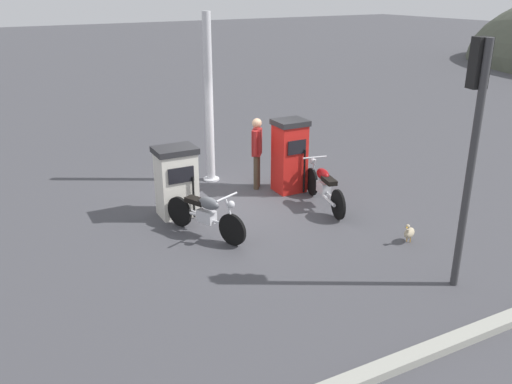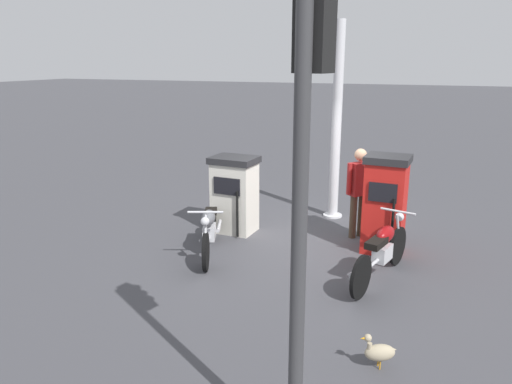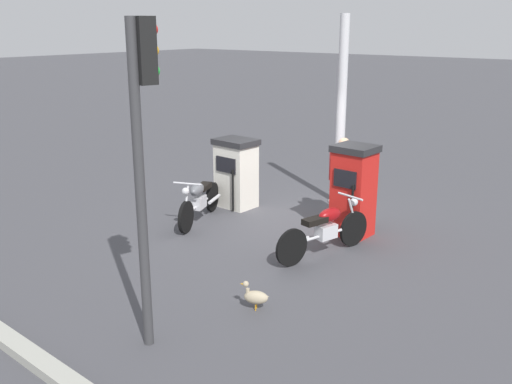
{
  "view_description": "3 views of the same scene",
  "coord_description": "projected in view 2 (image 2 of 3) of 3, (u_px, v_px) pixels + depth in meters",
  "views": [
    {
      "loc": [
        9.76,
        -5.34,
        4.55
      ],
      "look_at": [
        1.15,
        -0.26,
        0.72
      ],
      "focal_mm": 38.06,
      "sensor_mm": 36.0,
      "label": 1
    },
    {
      "loc": [
        8.05,
        2.27,
        3.24
      ],
      "look_at": [
        1.22,
        -0.42,
        1.24
      ],
      "focal_mm": 34.17,
      "sensor_mm": 36.0,
      "label": 2
    },
    {
      "loc": [
        8.91,
        6.25,
        3.79
      ],
      "look_at": [
        1.1,
        0.12,
        0.88
      ],
      "focal_mm": 40.39,
      "sensor_mm": 36.0,
      "label": 3
    }
  ],
  "objects": [
    {
      "name": "fuel_pump_near",
      "position": [
        235.0,
        194.0,
        9.32
      ],
      "size": [
        0.73,
        0.88,
        1.47
      ],
      "color": "silver",
      "rests_on": "ground"
    },
    {
      "name": "motorcycle_near_pump",
      "position": [
        210.0,
        229.0,
        8.27
      ],
      "size": [
        1.89,
        0.87,
        0.95
      ],
      "color": "black",
      "rests_on": "ground"
    },
    {
      "name": "attendant_person",
      "position": [
        359.0,
        187.0,
        8.96
      ],
      "size": [
        0.5,
        0.43,
        1.69
      ],
      "color": "#473828",
      "rests_on": "ground"
    },
    {
      "name": "motorcycle_far_pump",
      "position": [
        382.0,
        250.0,
        7.32
      ],
      "size": [
        2.03,
        0.77,
        0.95
      ],
      "color": "black",
      "rests_on": "ground"
    },
    {
      "name": "fuel_pump_far",
      "position": [
        385.0,
        204.0,
        8.3
      ],
      "size": [
        0.72,
        0.76,
        1.7
      ],
      "color": "red",
      "rests_on": "ground"
    },
    {
      "name": "roadside_traffic_light",
      "position": [
        306.0,
        147.0,
        3.5
      ],
      "size": [
        0.4,
        0.28,
        3.87
      ],
      "color": "#38383A",
      "rests_on": "ground"
    },
    {
      "name": "ground_plane",
      "position": [
        302.0,
        243.0,
        8.89
      ],
      "size": [
        120.0,
        120.0,
        0.0
      ],
      "primitive_type": "plane",
      "color": "#424247"
    },
    {
      "name": "wandering_duck",
      "position": [
        379.0,
        352.0,
        5.25
      ],
      "size": [
        0.3,
        0.4,
        0.41
      ],
      "color": "tan",
      "rests_on": "ground"
    },
    {
      "name": "canopy_support_pole",
      "position": [
        336.0,
        126.0,
        9.91
      ],
      "size": [
        0.4,
        0.4,
        4.0
      ],
      "color": "silver",
      "rests_on": "ground"
    }
  ]
}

